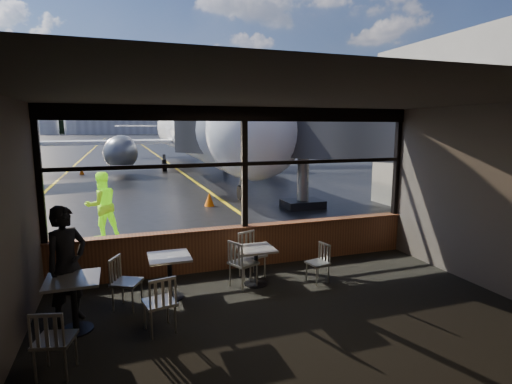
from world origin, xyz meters
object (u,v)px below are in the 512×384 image
cafe_table_mid (170,277)px  cafe_table_near (256,266)px  airliner (196,93)px  jet_bridge (293,146)px  chair_near_e (318,263)px  passenger (67,265)px  chair_mid_w (127,283)px  chair_mid_s (159,303)px  chair_left_s (55,340)px  cafe_table_left (74,305)px  ground_crew (102,205)px  cone_nose (209,199)px  cone_wing (82,171)px  chair_near_w (243,264)px  chair_near_n (252,255)px

cafe_table_mid → cafe_table_near: bearing=3.0°
airliner → cafe_table_near: size_ratio=46.75×
jet_bridge → chair_near_e: bearing=-110.1°
cafe_table_near → passenger: 3.37m
chair_mid_w → jet_bridge: bearing=165.3°
airliner → jet_bridge: size_ratio=3.21×
chair_mid_s → passenger: (-1.32, 0.81, 0.48)m
chair_left_s → airliner: bearing=88.7°
chair_near_e → cafe_table_left: bearing=83.9°
ground_crew → cone_nose: bearing=-160.3°
cone_nose → cone_wing: bearing=113.1°
cafe_table_near → chair_near_w: bearing=-174.8°
chair_near_w → chair_mid_w: bearing=-108.4°
airliner → cafe_table_mid: bearing=-100.4°
chair_near_w → cone_nose: (1.12, 8.17, -0.20)m
chair_near_w → cone_nose: chair_near_w is taller
chair_near_n → cone_wing: chair_near_n is taller
chair_mid_w → cone_nose: 9.02m
airliner → chair_left_s: bearing=-103.3°
chair_near_w → chair_mid_w: 2.16m
cafe_table_near → ground_crew: 5.55m
chair_near_e → chair_mid_w: chair_mid_w is taller
jet_bridge → cone_wing: size_ratio=25.46×
cafe_table_near → passenger: passenger is taller
chair_near_n → passenger: bearing=-4.6°
cone_nose → chair_near_n: bearing=-95.9°
cafe_table_left → chair_mid_w: size_ratio=0.92×
cafe_table_left → chair_near_n: bearing=20.4°
cafe_table_left → chair_left_s: (-0.12, -1.11, 0.04)m
cafe_table_near → chair_near_n: chair_near_n is taller
cafe_table_left → passenger: passenger is taller
chair_near_e → chair_mid_w: 3.62m
chair_mid_s → chair_left_s: bearing=-164.6°
chair_near_w → cone_wing: chair_near_w is taller
cafe_table_left → chair_mid_w: 0.95m
cafe_table_near → cafe_table_left: cafe_table_left is taller
cafe_table_left → chair_near_n: 3.45m
jet_bridge → cafe_table_near: size_ratio=14.58×
airliner → jet_bridge: 14.69m
cafe_table_near → chair_left_s: (-3.31, -1.93, 0.08)m
cafe_table_left → passenger: size_ratio=0.45×
airliner → cone_nose: bearing=-97.1°
jet_bridge → ground_crew: jet_bridge is taller
cafe_table_near → chair_mid_s: bearing=-147.4°
chair_mid_s → cone_nose: size_ratio=1.70×
cafe_table_mid → cafe_table_left: 1.68m
passenger → cone_wing: passenger is taller
cafe_table_near → cone_wing: bearing=102.6°
cafe_table_mid → chair_mid_s: chair_mid_s is taller
chair_near_w → cafe_table_left: bearing=-99.3°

